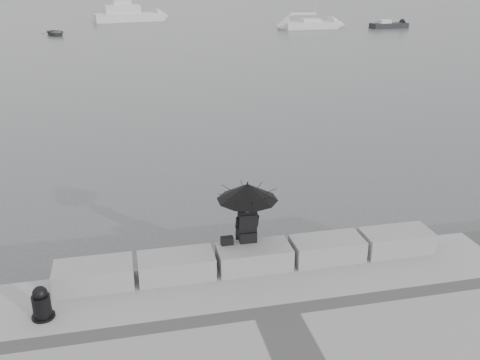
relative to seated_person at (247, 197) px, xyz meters
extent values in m
plane|color=#424547|center=(0.07, 0.11, -2.04)|extent=(360.00, 360.00, 0.00)
cube|color=gray|center=(-3.33, -0.34, -1.29)|extent=(1.60, 0.80, 0.50)
cube|color=gray|center=(-1.63, -0.34, -1.29)|extent=(1.60, 0.80, 0.50)
cube|color=gray|center=(0.07, -0.34, -1.29)|extent=(1.60, 0.80, 0.50)
cube|color=gray|center=(1.77, -0.34, -1.29)|extent=(1.60, 0.80, 0.50)
cube|color=gray|center=(3.47, -0.34, -1.29)|extent=(1.60, 0.80, 0.50)
sphere|color=#726056|center=(0.00, 0.02, -0.26)|extent=(0.21, 0.21, 0.21)
cylinder|color=black|center=(0.00, 0.01, -0.19)|extent=(0.02, 0.02, 1.00)
cone|color=black|center=(0.00, 0.01, 0.13)|extent=(1.34, 1.34, 0.36)
sphere|color=black|center=(0.00, 0.01, 0.33)|extent=(0.04, 0.04, 0.04)
cube|color=black|center=(-0.48, -0.09, -0.95)|extent=(0.27, 0.16, 0.18)
cylinder|color=black|center=(-4.24, -1.26, -1.51)|extent=(0.43, 0.43, 0.06)
cylinder|color=black|center=(-4.24, -1.26, -1.30)|extent=(0.34, 0.34, 0.48)
sphere|color=black|center=(-4.24, -1.26, -1.00)|extent=(0.28, 0.28, 0.28)
cube|color=silver|center=(20.35, 52.79, -1.69)|extent=(6.56, 2.69, 0.90)
cube|color=silver|center=(20.35, 52.79, -1.09)|extent=(2.33, 1.70, 0.50)
cylinder|color=#A0A0A3|center=(20.35, 52.79, -0.44)|extent=(3.63, 0.26, 0.10)
cube|color=silver|center=(-0.53, 67.36, -1.54)|extent=(9.75, 4.58, 1.20)
cube|color=silver|center=(-0.53, 67.36, -0.44)|extent=(5.03, 3.07, 1.20)
cube|color=silver|center=(-0.53, 67.36, 0.46)|extent=(2.61, 2.03, 0.60)
cube|color=black|center=(29.96, 51.36, -1.79)|extent=(4.73, 2.00, 0.70)
cube|color=silver|center=(29.96, 51.36, -1.29)|extent=(1.48, 1.32, 0.50)
imported|color=slate|center=(-8.89, 52.16, -1.75)|extent=(3.74, 2.82, 0.58)
camera|label=1|loc=(-2.48, -10.28, 4.57)|focal=40.00mm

